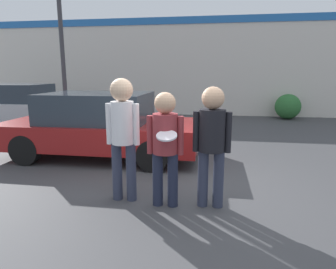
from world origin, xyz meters
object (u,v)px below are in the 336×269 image
Objects in this scene: person_left at (123,128)px; shrub at (288,107)px; person_middle_with_frisbee at (165,140)px; parked_car_far at (17,105)px; person_right at (212,136)px; street_lamp at (69,22)px; parked_car_near at (101,125)px.

shrub is (4.27, 8.83, -0.59)m from person_left.
person_middle_with_frisbee is 0.37× the size of parked_car_far.
person_middle_with_frisbee is at bearing -41.56° from parked_car_far.
shrub is (2.98, 8.86, -0.52)m from person_right.
person_middle_with_frisbee is (0.65, -0.11, -0.13)m from person_left.
street_lamp reaches higher than parked_car_far.
shrub is at bearing 64.18° from person_left.
person_left is 1.77× the size of shrub.
parked_car_far is at bearing -161.42° from shrub.
street_lamp is (-1.43, 1.64, 2.52)m from parked_car_near.
person_middle_with_frisbee is 0.32× the size of street_lamp.
person_middle_with_frisbee reaches higher than shrub.
street_lamp reaches higher than parked_car_near.
person_right is 5.99m from street_lamp.
parked_car_far is (-5.67, 5.49, -0.35)m from person_left.
parked_car_far is 4.22m from street_lamp.
person_right is at bearing -1.18° from person_left.
shrub is (9.94, 3.34, -0.24)m from parked_car_far.
person_right is at bearing 7.27° from person_middle_with_frisbee.
parked_car_near is at bearing 138.31° from person_right.
street_lamp is at bearing 129.80° from person_middle_with_frisbee.
parked_car_near is at bearing -36.35° from parked_car_far.
street_lamp is at bearing -144.49° from shrub.
parked_car_far is 4.27× the size of shrub.
person_right is 8.89m from parked_car_far.
person_right is 0.39× the size of parked_car_far.
parked_car_near is (-1.89, 2.34, -0.25)m from person_middle_with_frisbee.
street_lamp is (-3.97, 3.90, 2.21)m from person_right.
person_middle_with_frisbee is 1.60× the size of shrub.
parked_car_far is at bearing 151.68° from street_lamp.
person_left is 0.67m from person_middle_with_frisbee.
person_middle_with_frisbee is at bearing -51.08° from parked_car_near.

